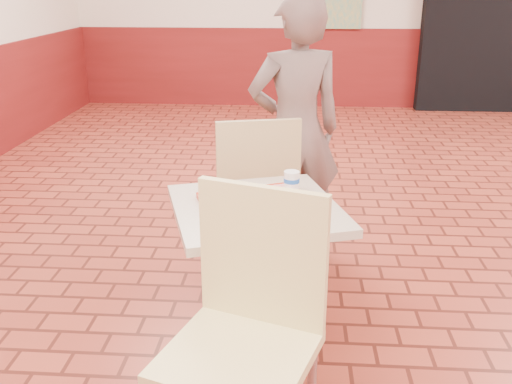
# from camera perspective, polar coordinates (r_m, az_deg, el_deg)

# --- Properties ---
(corridor_doorway) EXTENTS (1.60, 0.22, 2.20)m
(corridor_doorway) POSITION_cam_1_polar(r_m,az_deg,el_deg) (7.84, 22.28, 15.50)
(corridor_doorway) COLOR black
(corridor_doorway) RESTS_ON ground
(main_table) EXTENTS (0.67, 0.67, 0.71)m
(main_table) POSITION_cam_1_polar(r_m,az_deg,el_deg) (2.48, 0.00, -6.32)
(main_table) COLOR #C1B49B
(main_table) RESTS_ON ground
(chair_main_front) EXTENTS (0.57, 0.57, 0.98)m
(chair_main_front) POSITION_cam_1_polar(r_m,az_deg,el_deg) (1.92, -0.83, -12.80)
(chair_main_front) COLOR #E7D48B
(chair_main_front) RESTS_ON ground
(chair_main_back) EXTENTS (0.52, 0.52, 0.94)m
(chair_main_back) POSITION_cam_1_polar(r_m,az_deg,el_deg) (3.08, -0.09, 0.17)
(chair_main_back) COLOR tan
(chair_main_back) RESTS_ON ground
(customer) EXTENTS (0.65, 0.52, 1.54)m
(customer) POSITION_cam_1_polar(r_m,az_deg,el_deg) (3.33, 3.96, 6.09)
(customer) COLOR #705B57
(customer) RESTS_ON ground
(serving_tray) EXTENTS (0.43, 0.34, 0.03)m
(serving_tray) POSITION_cam_1_polar(r_m,az_deg,el_deg) (2.38, 0.00, -1.05)
(serving_tray) COLOR #B1200D
(serving_tray) RESTS_ON main_table
(ring_donut) EXTENTS (0.11, 0.11, 0.03)m
(ring_donut) POSITION_cam_1_polar(r_m,az_deg,el_deg) (2.44, -3.04, 0.23)
(ring_donut) COLOR #E49453
(ring_donut) RESTS_ON serving_tray
(long_john_donut) EXTENTS (0.16, 0.10, 0.05)m
(long_john_donut) POSITION_cam_1_polar(r_m,az_deg,el_deg) (2.33, 1.23, -0.61)
(long_john_donut) COLOR #D7843E
(long_john_donut) RESTS_ON serving_tray
(paper_cup) EXTENTS (0.07, 0.07, 0.09)m
(paper_cup) POSITION_cam_1_polar(r_m,az_deg,el_deg) (2.47, 3.58, 1.13)
(paper_cup) COLOR white
(paper_cup) RESTS_ON serving_tray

